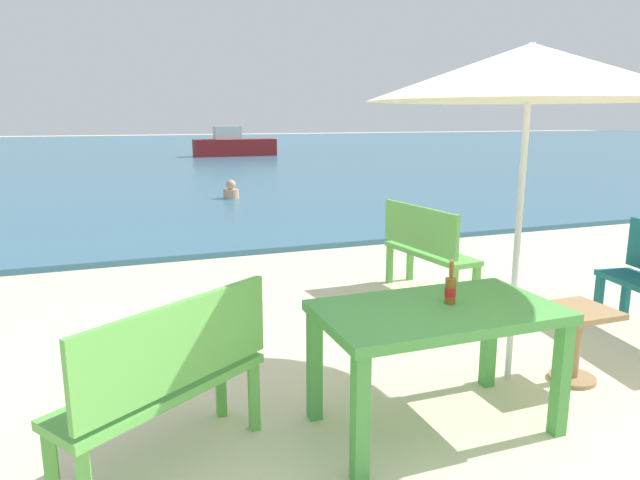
{
  "coord_description": "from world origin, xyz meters",
  "views": [
    {
      "loc": [
        -2.28,
        -2.41,
        1.84
      ],
      "look_at": [
        -0.26,
        3.0,
        0.6
      ],
      "focal_mm": 32.25,
      "sensor_mm": 36.0,
      "label": 1
    }
  ],
  "objects": [
    {
      "name": "bench_green_right",
      "position": [
        0.77,
        2.65,
        0.54
      ],
      "size": [
        0.49,
        1.23,
        0.95
      ],
      "color": "#60B24C",
      "rests_on": "ground_plane"
    },
    {
      "name": "patio_umbrella",
      "position": [
        0.32,
        0.7,
        2.12
      ],
      "size": [
        2.1,
        2.1,
        2.3
      ],
      "color": "silver",
      "rests_on": "ground_plane"
    },
    {
      "name": "beer_bottle_amber",
      "position": [
        -0.42,
        0.37,
        0.85
      ],
      "size": [
        0.07,
        0.07,
        0.26
      ],
      "color": "brown",
      "rests_on": "picnic_table_green"
    },
    {
      "name": "picnic_table_green",
      "position": [
        -0.52,
        0.34,
        0.65
      ],
      "size": [
        1.4,
        0.8,
        0.76
      ],
      "color": "#4C9E47",
      "rests_on": "ground_plane"
    },
    {
      "name": "swimmer_person",
      "position": [
        0.27,
        10.02,
        0.24
      ],
      "size": [
        0.34,
        0.34,
        0.41
      ],
      "color": "tan",
      "rests_on": "sea_water"
    },
    {
      "name": "sea_water",
      "position": [
        0.0,
        30.0,
        0.04
      ],
      "size": [
        120.0,
        50.0,
        0.08
      ],
      "primitive_type": "cube",
      "color": "#386B84",
      "rests_on": "ground_plane"
    },
    {
      "name": "bench_green_left",
      "position": [
        -2.05,
        0.43,
        0.54
      ],
      "size": [
        1.2,
        0.96,
        0.95
      ],
      "color": "#60B24C",
      "rests_on": "ground_plane"
    },
    {
      "name": "boat_sailboat",
      "position": [
        3.25,
        23.63,
        0.56
      ],
      "size": [
        3.67,
        1.0,
        1.34
      ],
      "color": "maroon",
      "rests_on": "sea_water"
    },
    {
      "name": "side_table_wood",
      "position": [
        0.74,
        0.52,
        0.35
      ],
      "size": [
        0.44,
        0.44,
        0.54
      ],
      "color": "#9E7A51",
      "rests_on": "ground_plane"
    },
    {
      "name": "ground_plane",
      "position": [
        0.0,
        0.0,
        0.0
      ],
      "size": [
        120.0,
        120.0,
        0.0
      ],
      "primitive_type": "plane",
      "color": "beige"
    }
  ]
}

